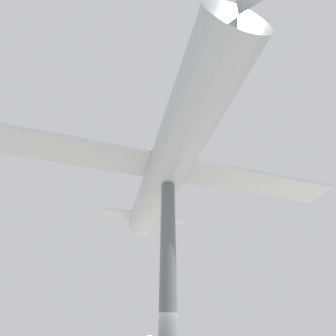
# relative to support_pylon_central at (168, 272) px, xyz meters

# --- Properties ---
(support_pylon_central) EXTENTS (0.61, 0.61, 7.46)m
(support_pylon_central) POSITION_rel_support_pylon_central_xyz_m (0.00, 0.00, 0.00)
(support_pylon_central) COLOR slate
(support_pylon_central) RESTS_ON ground_plane
(suspended_airplane) EXTENTS (18.30, 14.89, 3.45)m
(suspended_airplane) POSITION_rel_support_pylon_central_xyz_m (-0.03, 0.22, 4.76)
(suspended_airplane) COLOR #B2B7BC
(suspended_airplane) RESTS_ON support_pylon_central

